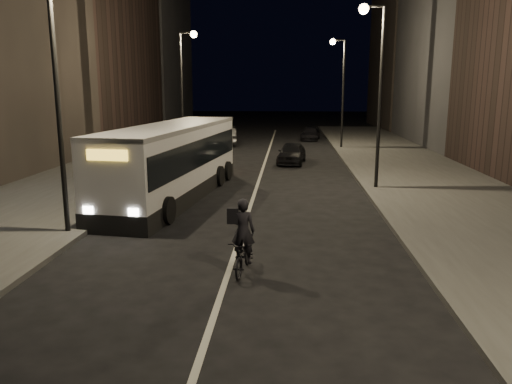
% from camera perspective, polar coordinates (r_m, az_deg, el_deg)
% --- Properties ---
extents(ground, '(180.00, 180.00, 0.00)m').
position_cam_1_polar(ground, '(12.19, -3.77, -10.89)').
color(ground, black).
rests_on(ground, ground).
extents(sidewalk_right, '(7.00, 70.00, 0.16)m').
position_cam_1_polar(sidewalk_right, '(26.50, 18.99, 1.16)').
color(sidewalk_right, '#363633').
rests_on(sidewalk_right, ground).
extents(sidewalk_left, '(7.00, 70.00, 0.16)m').
position_cam_1_polar(sidewalk_left, '(27.46, -17.69, 1.60)').
color(sidewalk_left, '#363633').
rests_on(sidewalk_left, ground).
extents(building_row_right, '(8.00, 61.00, 21.00)m').
position_cam_1_polar(building_row_right, '(41.66, 25.52, 18.76)').
color(building_row_right, black).
rests_on(building_row_right, ground).
extents(building_row_left, '(8.00, 61.00, 22.00)m').
position_cam_1_polar(building_row_left, '(43.79, -21.09, 19.38)').
color(building_row_left, black).
rests_on(building_row_left, ground).
extents(streetlight_right_mid, '(1.20, 0.44, 8.12)m').
position_cam_1_polar(streetlight_right_mid, '(23.46, 13.49, 13.15)').
color(streetlight_right_mid, black).
rests_on(streetlight_right_mid, sidewalk_right).
extents(streetlight_right_far, '(1.20, 0.44, 8.12)m').
position_cam_1_polar(streetlight_right_far, '(39.33, 9.58, 12.66)').
color(streetlight_right_far, black).
rests_on(streetlight_right_far, sidewalk_right).
extents(streetlight_left_near, '(1.20, 0.44, 8.12)m').
position_cam_1_polar(streetlight_left_near, '(16.63, -21.16, 13.34)').
color(streetlight_left_near, black).
rests_on(streetlight_left_near, sidewalk_left).
extents(streetlight_left_far, '(1.20, 0.44, 8.12)m').
position_cam_1_polar(streetlight_left_far, '(33.85, -8.10, 12.86)').
color(streetlight_left_far, black).
rests_on(streetlight_left_far, sidewalk_left).
extents(city_bus, '(3.88, 11.92, 3.16)m').
position_cam_1_polar(city_bus, '(21.74, -9.45, 3.81)').
color(city_bus, silver).
rests_on(city_bus, ground).
extents(cyclist_on_bicycle, '(0.80, 1.81, 2.02)m').
position_cam_1_polar(cyclist_on_bicycle, '(12.85, -1.44, -6.46)').
color(cyclist_on_bicycle, black).
rests_on(cyclist_on_bicycle, ground).
extents(car_near, '(2.02, 4.04, 1.32)m').
position_cam_1_polar(car_near, '(31.52, 4.11, 4.46)').
color(car_near, black).
rests_on(car_near, ground).
extents(car_mid, '(1.91, 4.35, 1.39)m').
position_cam_1_polar(car_mid, '(41.83, -3.28, 6.35)').
color(car_mid, '#2F3032').
rests_on(car_mid, ground).
extents(car_far, '(2.10, 4.06, 1.12)m').
position_cam_1_polar(car_far, '(46.02, 6.26, 6.63)').
color(car_far, black).
rests_on(car_far, ground).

